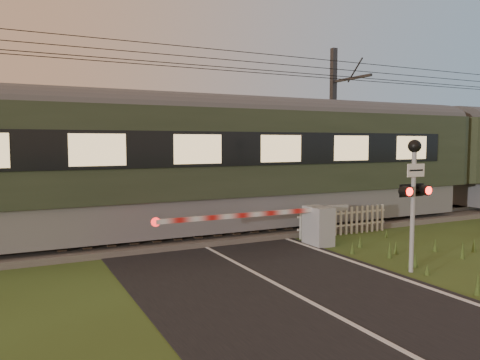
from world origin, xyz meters
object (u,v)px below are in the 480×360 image
boom_gate (312,224)px  crossing_signal (414,182)px  catenary_mast (334,128)px  picket_fence (343,221)px  train (441,157)px

boom_gate → crossing_signal: crossing_signal is taller
catenary_mast → boom_gate: bearing=-132.7°
picket_fence → boom_gate: bearing=-154.9°
train → catenary_mast: catenary_mast is taller
boom_gate → picket_fence: boom_gate is taller
picket_fence → train: bearing=15.6°
crossing_signal → boom_gate: bearing=97.7°
train → catenary_mast: bearing=151.1°
picket_fence → catenary_mast: (2.72, 4.12, 3.23)m
boom_gate → crossing_signal: 3.77m
catenary_mast → picket_fence: bearing=-123.5°
crossing_signal → train: bearing=37.1°
crossing_signal → picket_fence: size_ratio=0.87×
train → picket_fence: bearing=-164.4°
train → crossing_signal: train is taller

